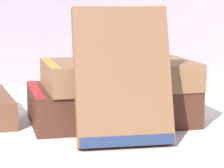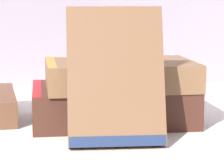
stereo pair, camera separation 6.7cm
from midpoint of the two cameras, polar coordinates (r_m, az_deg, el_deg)
ground_plane at (r=0.71m, az=-1.46°, el=-4.34°), size 3.00×3.00×0.00m
book_flat_bottom at (r=0.72m, az=2.23°, el=-2.19°), size 0.22×0.16×0.05m
book_flat_top at (r=0.71m, az=3.15°, el=1.00°), size 0.20×0.14×0.04m
book_leaning_front at (r=0.61m, az=3.54°, el=0.31°), size 0.11×0.06×0.16m
pocket_watch at (r=0.71m, az=6.37°, el=2.69°), size 0.05×0.05×0.01m
reading_glasses at (r=0.87m, az=-2.93°, el=-1.73°), size 0.12×0.08×0.00m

